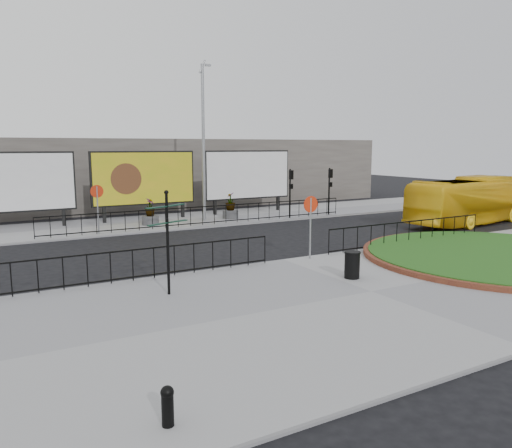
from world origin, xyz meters
TOP-DOWN VIEW (x-y plane):
  - ground at (0.00, 0.00)m, footprint 90.00×90.00m
  - pavement_near at (0.00, -5.00)m, footprint 30.00×10.00m
  - pavement_far at (0.00, 12.00)m, footprint 44.00×6.00m
  - brick_edge at (7.50, -4.00)m, footprint 10.40×10.40m
  - grass_lawn at (7.50, -4.00)m, footprint 10.00×10.00m
  - railing_near_left at (-6.00, -0.30)m, footprint 10.00×0.10m
  - railing_near_right at (6.50, -0.30)m, footprint 9.00×0.10m
  - railing_far at (1.00, 9.30)m, footprint 18.00×0.10m
  - speed_sign_far at (-5.00, 9.40)m, footprint 0.64×0.07m
  - speed_sign_near at (1.00, -0.40)m, footprint 0.64×0.07m
  - billboard_left at (-8.50, 12.97)m, footprint 6.20×0.31m
  - billboard_mid at (-1.50, 12.97)m, footprint 6.20×0.31m
  - billboard_right at (5.50, 12.97)m, footprint 6.20×0.31m
  - lamp_post at (1.51, 11.00)m, footprint 0.74×0.18m
  - signal_pole_a at (6.50, 9.34)m, footprint 0.22×0.26m
  - signal_pole_b at (9.50, 9.34)m, footprint 0.22×0.26m
  - building_backdrop at (0.00, 22.00)m, footprint 40.00×10.00m
  - fingerpost_sign at (-5.47, -2.23)m, footprint 1.42×0.76m
  - bollard at (-7.91, -9.00)m, footprint 0.22×0.22m
  - litter_bin at (0.50, -3.50)m, footprint 0.55×0.55m
  - bus at (14.83, 2.79)m, footprint 10.04×3.38m
  - planter_a at (-1.82, 11.00)m, footprint 0.95×0.95m
  - planter_c at (3.22, 11.00)m, footprint 0.96×0.96m

SIDE VIEW (x-z plane):
  - ground at x=0.00m, z-range 0.00..0.00m
  - pavement_near at x=0.00m, z-range 0.00..0.12m
  - pavement_far at x=0.00m, z-range 0.00..0.12m
  - brick_edge at x=7.50m, z-range 0.12..0.30m
  - grass_lawn at x=7.50m, z-range 0.12..0.34m
  - bollard at x=-7.91m, z-range 0.15..0.82m
  - litter_bin at x=0.50m, z-range 0.12..1.03m
  - railing_near_left at x=-6.00m, z-range 0.12..1.22m
  - railing_near_right at x=6.50m, z-range 0.12..1.22m
  - railing_far at x=1.00m, z-range 0.12..1.22m
  - planter_a at x=-1.82m, z-range -0.07..1.42m
  - planter_c at x=3.22m, z-range -0.05..1.54m
  - bus at x=14.83m, z-range 0.00..2.74m
  - speed_sign_far at x=-5.00m, z-range 0.68..3.15m
  - speed_sign_near at x=1.00m, z-range 0.68..3.15m
  - fingerpost_sign at x=-5.47m, z-range 0.44..3.56m
  - signal_pole_a at x=6.50m, z-range 0.60..3.60m
  - signal_pole_b at x=9.50m, z-range 0.60..3.60m
  - building_backdrop at x=0.00m, z-range 0.00..5.00m
  - billboard_left at x=-8.50m, z-range 0.55..4.65m
  - billboard_mid at x=-1.50m, z-range 0.55..4.65m
  - billboard_right at x=5.50m, z-range 0.55..4.65m
  - lamp_post at x=1.51m, z-range 0.21..9.44m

